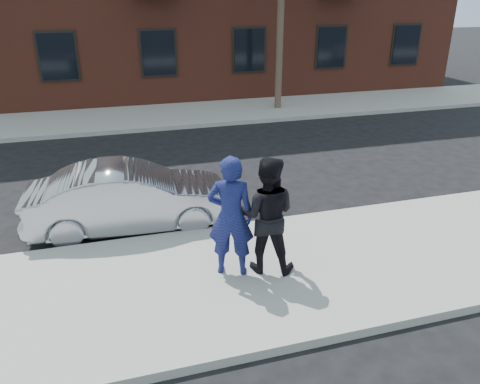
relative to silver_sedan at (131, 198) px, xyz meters
name	(u,v)px	position (x,y,z in m)	size (l,w,h in m)	color
ground	(259,272)	(1.93, -2.30, -0.67)	(100.00, 100.00, 0.00)	black
near_sidewalk	(264,276)	(1.93, -2.55, -0.59)	(50.00, 3.50, 0.15)	gray
near_curb	(234,228)	(1.93, -0.75, -0.59)	(50.00, 0.10, 0.15)	#999691
far_sidewalk	(166,116)	(1.93, 8.95, -0.59)	(50.00, 3.50, 0.15)	gray
far_curb	(173,128)	(1.93, 7.15, -0.59)	(50.00, 0.10, 0.15)	#999691
silver_sedan	(131,198)	(0.00, 0.00, 0.00)	(1.41, 4.04, 1.33)	#999BA3
man_hoodie	(231,216)	(1.41, -2.37, 0.50)	(0.87, 0.72, 2.04)	navy
man_peacoat	(267,215)	(2.00, -2.43, 0.47)	(1.18, 1.08, 1.98)	black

